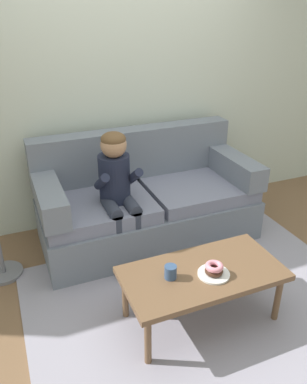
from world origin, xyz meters
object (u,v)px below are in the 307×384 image
mug (171,272)px  donut (214,271)px  couch (146,202)px  person_child (118,185)px  toy_controller (229,261)px  coffee_table (202,276)px

mug → donut: bearing=-16.7°
couch → donut: (-0.01, -1.23, 0.10)m
donut → mug: bearing=163.3°
donut → couch: bearing=89.7°
couch → person_child: bearing=-147.2°
donut → toy_controller: size_ratio=0.53×
donut → mug: 0.28m
coffee_table → mug: bearing=174.9°
person_child → mug: person_child is taller
mug → toy_controller: mug is taller
couch → mug: couch is taller
mug → toy_controller: bearing=30.1°
coffee_table → mug: 0.24m
coffee_table → toy_controller: coffee_table is taller
coffee_table → donut: donut is taller
couch → toy_controller: couch is taller
couch → toy_controller: (0.49, -0.71, -0.32)m
couch → coffee_table: (-0.05, -1.17, 0.02)m
person_child → toy_controller: person_child is taller
couch → donut: size_ratio=16.06×
mug → toy_controller: (0.76, 0.44, -0.43)m
coffee_table → donut: size_ratio=8.96×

